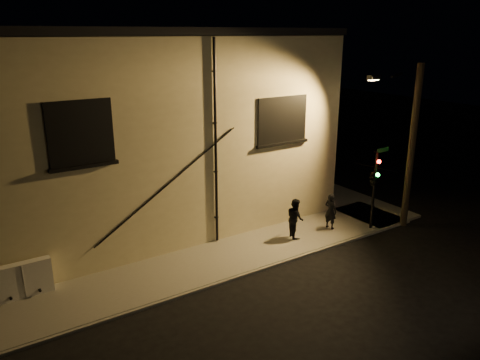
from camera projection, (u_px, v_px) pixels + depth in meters
ground at (294, 259)px, 18.59m from camera, size 90.00×90.00×0.00m
sidewalk at (255, 217)px, 22.71m from camera, size 21.00×16.00×0.12m
building at (132, 122)px, 22.86m from camera, size 16.20×12.23×8.80m
utility_cabinet at (23, 280)px, 15.57m from camera, size 1.87×0.32×1.23m
pedestrian_a at (331, 211)px, 21.02m from camera, size 0.50×0.66×1.64m
pedestrian_b at (295, 218)px, 20.09m from camera, size 0.89×1.01×1.74m
traffic_signal at (374, 177)px, 20.34m from camera, size 1.37×2.18×3.69m
streetlamp_pole at (410, 144)px, 20.70m from camera, size 2.03×1.39×7.40m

